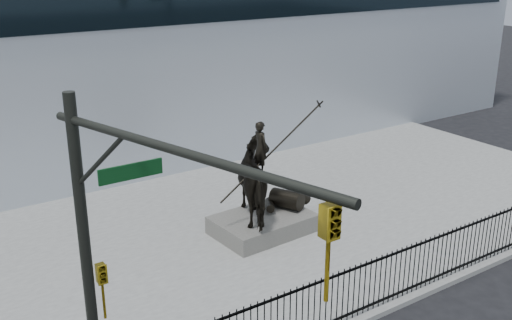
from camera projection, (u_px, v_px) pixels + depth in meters
plaza at (237, 234)px, 19.67m from camera, size 30.00×12.00×0.15m
building at (90, 49)px, 28.39m from camera, size 44.00×14.00×9.00m
picket_fence at (360, 289)px, 14.90m from camera, size 22.10×0.10×1.50m
statue_plinth at (263, 224)px, 19.54m from camera, size 3.21×2.30×0.58m
equestrian_statue at (264, 181)px, 19.07m from camera, size 3.97×2.56×3.37m
traffic_signal_left at (123, 297)px, 8.84m from camera, size 1.52×4.84×7.00m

